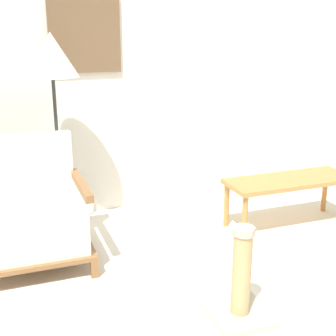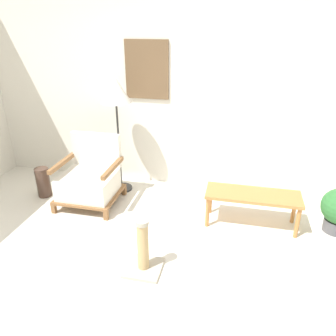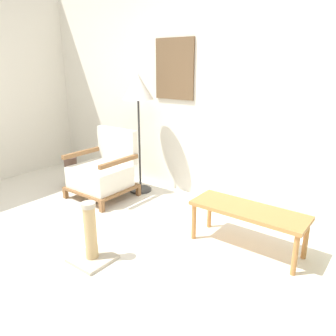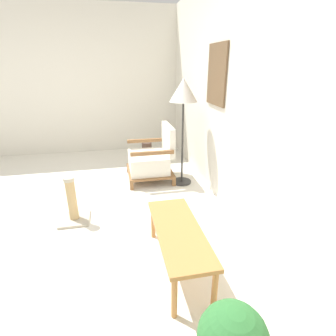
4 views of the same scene
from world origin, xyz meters
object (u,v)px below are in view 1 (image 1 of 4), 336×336
at_px(floor_lamp, 52,65).
at_px(coffee_table, 289,185).
at_px(scratching_post, 241,286).
at_px(armchair, 33,218).

relative_size(floor_lamp, coffee_table, 1.47).
height_order(floor_lamp, scratching_post, floor_lamp).
xyz_separation_m(armchair, coffee_table, (1.96, -0.06, 0.02)).
bearing_deg(coffee_table, scratching_post, -134.40).
distance_m(armchair, coffee_table, 1.96).
bearing_deg(coffee_table, floor_lamp, 164.33).
relative_size(floor_lamp, scratching_post, 2.80).
relative_size(armchair, scratching_post, 1.55).
height_order(armchair, coffee_table, armchair).
bearing_deg(armchair, floor_lamp, 59.57).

